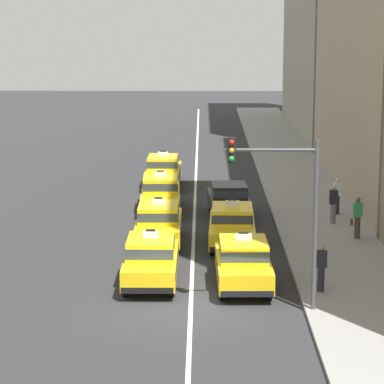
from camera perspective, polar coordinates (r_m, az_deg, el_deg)
name	(u,v)px	position (r m, az deg, el deg)	size (l,w,h in m)	color
ground_plane	(191,308)	(29.98, -0.08, -7.12)	(160.00, 160.00, 0.00)	#2B2B2D
lane_stripe_left_right	(195,189)	(49.37, 0.21, 0.19)	(0.14, 80.00, 0.01)	silver
sidewalk_curb	(312,208)	(44.76, 7.35, -0.96)	(4.00, 90.00, 0.15)	gray
taxi_left_nearest	(151,259)	(32.36, -2.53, -4.13)	(1.84, 4.57, 1.96)	black
taxi_left_second	(159,223)	(37.73, -2.05, -1.90)	(1.85, 4.57, 1.96)	black
taxi_left_third	(161,193)	(43.88, -1.94, -0.05)	(1.94, 4.61, 1.96)	black
taxi_left_fourth	(163,170)	(50.00, -1.78, 1.34)	(1.88, 4.59, 1.96)	black
taxi_right_nearest	(243,262)	(32.03, 3.15, -4.30)	(1.89, 4.59, 1.96)	black
taxi_right_second	(232,225)	(37.42, 2.47, -2.02)	(1.94, 4.61, 1.96)	black
sedan_right_third	(229,200)	(42.48, 2.28, -0.47)	(1.97, 4.38, 1.58)	black
pedestrian_near_crosswalk	(337,196)	(43.07, 8.87, -0.25)	(0.47, 0.24, 1.66)	#23232D
pedestrian_mid_block	(333,204)	(41.15, 8.66, -0.74)	(0.36, 0.24, 1.70)	slate
pedestrian_by_storefront	(321,268)	(31.24, 7.92, -4.62)	(0.36, 0.24, 1.61)	#23232D
pedestrian_trailing	(357,218)	(38.64, 10.10, -1.56)	(0.47, 0.24, 1.72)	#473828
traffic_light_pole	(285,194)	(28.62, 5.69, -0.14)	(2.87, 0.33, 5.58)	#47474C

